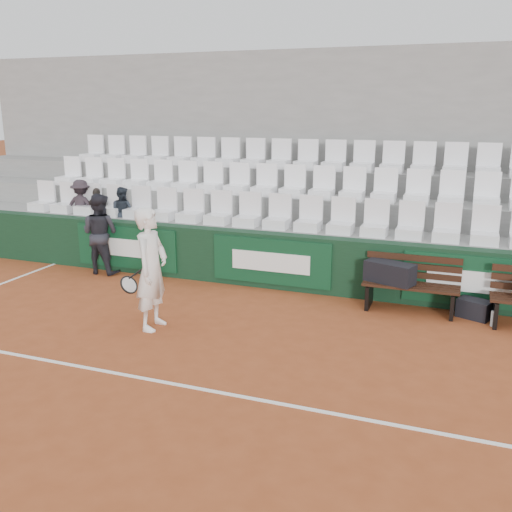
{
  "coord_description": "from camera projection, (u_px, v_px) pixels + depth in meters",
  "views": [
    {
      "loc": [
        2.97,
        -5.43,
        3.2
      ],
      "look_at": [
        0.05,
        2.4,
        1.0
      ],
      "focal_mm": 40.0,
      "sensor_mm": 36.0,
      "label": 1
    }
  ],
  "objects": [
    {
      "name": "seat_row_mid",
      "position": [
        307.0,
        182.0,
        11.18
      ],
      "size": [
        11.9,
        0.44,
        0.63
      ],
      "primitive_type": "cube",
      "color": "white",
      "rests_on": "grandstand_tier_mid"
    },
    {
      "name": "sports_bag_ground",
      "position": [
        474.0,
        309.0,
        8.86
      ],
      "size": [
        0.56,
        0.46,
        0.29
      ],
      "primitive_type": "cube",
      "rotation": [
        0.0,
        0.0,
        -0.4
      ],
      "color": "black",
      "rests_on": "ground"
    },
    {
      "name": "bench_left",
      "position": [
        410.0,
        298.0,
        9.13
      ],
      "size": [
        1.5,
        0.56,
        0.45
      ],
      "primitive_type": "cube",
      "color": "black",
      "rests_on": "ground"
    },
    {
      "name": "water_bottle_near",
      "position": [
        369.0,
        299.0,
        9.37
      ],
      "size": [
        0.07,
        0.07,
        0.26
      ],
      "primitive_type": "cylinder",
      "color": "silver",
      "rests_on": "ground"
    },
    {
      "name": "grandstand_tier_back",
      "position": [
        320.0,
        213.0,
        12.41
      ],
      "size": [
        18.0,
        0.95,
        1.9
      ],
      "primitive_type": "cube",
      "color": "gray",
      "rests_on": "ground"
    },
    {
      "name": "back_barrier",
      "position": [
        288.0,
        262.0,
        10.2
      ],
      "size": [
        18.0,
        0.34,
        1.0
      ],
      "color": "#10321C",
      "rests_on": "ground"
    },
    {
      "name": "grandstand_tier_front",
      "position": [
        295.0,
        253.0,
        10.8
      ],
      "size": [
        18.0,
        0.95,
        1.0
      ],
      "primitive_type": "cube",
      "color": "gray",
      "rests_on": "ground"
    },
    {
      "name": "tennis_player",
      "position": [
        151.0,
        269.0,
        8.29
      ],
      "size": [
        0.73,
        0.68,
        1.81
      ],
      "color": "white",
      "rests_on": "ground"
    },
    {
      "name": "grandstand_tier_mid",
      "position": [
        308.0,
        232.0,
        11.6
      ],
      "size": [
        18.0,
        0.95,
        1.45
      ],
      "primitive_type": "cube",
      "color": "gray",
      "rests_on": "ground"
    },
    {
      "name": "spectator_b",
      "position": [
        96.0,
        190.0,
        11.88
      ],
      "size": [
        0.59,
        0.25,
        1.0
      ],
      "primitive_type": "imported",
      "rotation": [
        0.0,
        0.0,
        3.12
      ],
      "color": "#302B27",
      "rests_on": "grandstand_tier_front"
    },
    {
      "name": "ground",
      "position": [
        181.0,
        386.0,
        6.74
      ],
      "size": [
        80.0,
        80.0,
        0.0
      ],
      "primitive_type": "plane",
      "color": "#964421",
      "rests_on": "ground"
    },
    {
      "name": "water_bottle_far",
      "position": [
        493.0,
        319.0,
        8.53
      ],
      "size": [
        0.07,
        0.07,
        0.24
      ],
      "primitive_type": "cylinder",
      "color": "silver",
      "rests_on": "ground"
    },
    {
      "name": "court_baseline",
      "position": [
        181.0,
        385.0,
        6.74
      ],
      "size": [
        18.0,
        0.06,
        0.01
      ],
      "primitive_type": "cube",
      "color": "white",
      "rests_on": "ground"
    },
    {
      "name": "spectator_c",
      "position": [
        121.0,
        191.0,
        11.67
      ],
      "size": [
        0.52,
        0.41,
        1.05
      ],
      "primitive_type": "imported",
      "rotation": [
        0.0,
        0.0,
        3.13
      ],
      "color": "#1D242C",
      "rests_on": "grandstand_tier_front"
    },
    {
      "name": "ball_kid",
      "position": [
        100.0,
        234.0,
        11.11
      ],
      "size": [
        0.78,
        0.61,
        1.58
      ],
      "primitive_type": "imported",
      "rotation": [
        0.0,
        0.0,
        3.12
      ],
      "color": "black",
      "rests_on": "ground"
    },
    {
      "name": "sports_bag_left",
      "position": [
        390.0,
        273.0,
        9.14
      ],
      "size": [
        0.85,
        0.58,
        0.33
      ],
      "primitive_type": "cube",
      "rotation": [
        0.0,
        0.0,
        -0.35
      ],
      "color": "black",
      "rests_on": "bench_left"
    },
    {
      "name": "grandstand_rear_wall",
      "position": [
        329.0,
        153.0,
        12.66
      ],
      "size": [
        18.0,
        0.3,
        4.4
      ],
      "primitive_type": "cube",
      "color": "gray",
      "rests_on": "ground"
    },
    {
      "name": "spectator_a",
      "position": [
        80.0,
        186.0,
        12.0
      ],
      "size": [
        0.81,
        0.55,
        1.16
      ],
      "primitive_type": "imported",
      "rotation": [
        0.0,
        0.0,
        3.31
      ],
      "color": "#292127",
      "rests_on": "grandstand_tier_front"
    },
    {
      "name": "seat_row_back",
      "position": [
        320.0,
        155.0,
        11.93
      ],
      "size": [
        11.9,
        0.44,
        0.63
      ],
      "primitive_type": "cube",
      "color": "white",
      "rests_on": "grandstand_tier_back"
    },
    {
      "name": "seat_row_front",
      "position": [
        293.0,
        212.0,
        10.43
      ],
      "size": [
        11.9,
        0.44,
        0.63
      ],
      "primitive_type": "cube",
      "color": "white",
      "rests_on": "grandstand_tier_front"
    }
  ]
}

